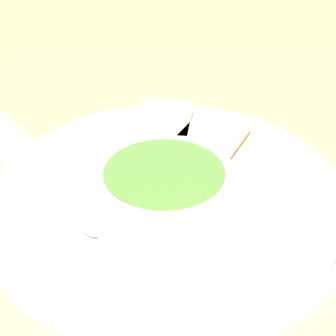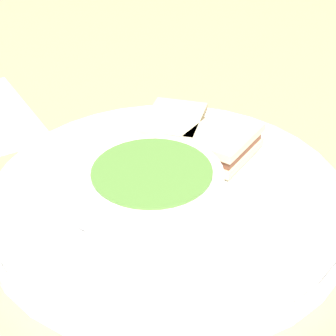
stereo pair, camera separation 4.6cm
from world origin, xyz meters
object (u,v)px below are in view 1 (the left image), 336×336
object	(u,v)px
soup_bowl	(164,207)
sandwich_half_near	(215,139)
sandwich_half_far	(164,127)
spoon	(90,221)

from	to	relation	value
soup_bowl	sandwich_half_near	xyz separation A→B (m)	(-0.08, 0.14, -0.02)
sandwich_half_near	sandwich_half_far	xyz separation A→B (m)	(-0.06, -0.03, 0.00)
sandwich_half_far	spoon	bearing A→B (deg)	-61.70
soup_bowl	sandwich_half_far	world-z (taller)	soup_bowl
soup_bowl	sandwich_half_far	size ratio (longest dim) A/B	1.10
spoon	sandwich_half_far	xyz separation A→B (m)	(-0.08, 0.15, 0.01)
sandwich_half_near	sandwich_half_far	bearing A→B (deg)	-154.27
spoon	sandwich_half_far	size ratio (longest dim) A/B	1.02
soup_bowl	sandwich_half_near	bearing A→B (deg)	120.80
spoon	sandwich_half_near	distance (m)	0.18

